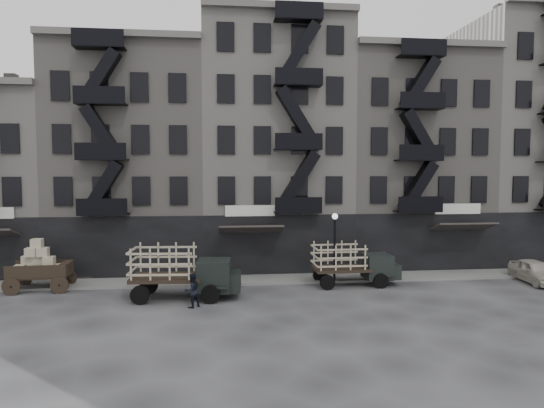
{
  "coord_description": "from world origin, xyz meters",
  "views": [
    {
      "loc": [
        -4.01,
        -26.02,
        6.89
      ],
      "look_at": [
        -0.68,
        4.0,
        4.78
      ],
      "focal_mm": 32.0,
      "sensor_mm": 36.0,
      "label": 1
    }
  ],
  "objects": [
    {
      "name": "ground",
      "position": [
        0.0,
        0.0,
        0.0
      ],
      "size": [
        140.0,
        140.0,
        0.0
      ],
      "primitive_type": "plane",
      "color": "#38383A",
      "rests_on": "ground"
    },
    {
      "name": "sidewalk",
      "position": [
        0.0,
        3.75,
        0.07
      ],
      "size": [
        55.0,
        2.5,
        0.15
      ],
      "primitive_type": "cube",
      "color": "slate",
      "rests_on": "ground"
    },
    {
      "name": "building_midwest",
      "position": [
        -10.0,
        9.83,
        7.5
      ],
      "size": [
        10.0,
        11.35,
        16.2
      ],
      "color": "gray",
      "rests_on": "ground"
    },
    {
      "name": "building_center",
      "position": [
        -0.0,
        9.82,
        8.5
      ],
      "size": [
        10.0,
        11.35,
        18.2
      ],
      "color": "#ADA89F",
      "rests_on": "ground"
    },
    {
      "name": "building_mideast",
      "position": [
        10.0,
        9.83,
        7.5
      ],
      "size": [
        10.0,
        11.35,
        16.2
      ],
      "color": "gray",
      "rests_on": "ground"
    },
    {
      "name": "building_east",
      "position": [
        20.0,
        9.82,
        9.0
      ],
      "size": [
        10.0,
        11.35,
        19.2
      ],
      "color": "#ADA89F",
      "rests_on": "ground"
    },
    {
      "name": "lamp_post",
      "position": [
        3.0,
        2.6,
        2.78
      ],
      "size": [
        0.36,
        0.36,
        4.28
      ],
      "color": "black",
      "rests_on": "ground"
    },
    {
      "name": "wagon",
      "position": [
        -14.28,
        2.6,
        1.7
      ],
      "size": [
        3.58,
        2.03,
        2.97
      ],
      "rotation": [
        0.0,
        0.0,
        0.04
      ],
      "color": "black",
      "rests_on": "ground"
    },
    {
      "name": "stake_truck_west",
      "position": [
        -5.97,
        -0.01,
        1.65
      ],
      "size": [
        5.91,
        2.73,
        2.9
      ],
      "rotation": [
        0.0,
        0.0,
        -0.07
      ],
      "color": "black",
      "rests_on": "ground"
    },
    {
      "name": "stake_truck_east",
      "position": [
        3.97,
        1.95,
        1.47
      ],
      "size": [
        5.16,
        2.21,
        2.57
      ],
      "rotation": [
        0.0,
        0.0,
        0.01
      ],
      "color": "black",
      "rests_on": "ground"
    },
    {
      "name": "car_east",
      "position": [
        15.26,
        1.31,
        0.71
      ],
      "size": [
        1.99,
        4.27,
        1.41
      ],
      "primitive_type": "imported",
      "rotation": [
        0.0,
        0.0,
        -0.08
      ],
      "color": "beige",
      "rests_on": "ground"
    },
    {
      "name": "pedestrian_mid",
      "position": [
        -5.37,
        -1.79,
        0.86
      ],
      "size": [
        1.07,
        1.03,
        1.73
      ],
      "primitive_type": "imported",
      "rotation": [
        0.0,
        0.0,
        3.81
      ],
      "color": "black",
      "rests_on": "ground"
    }
  ]
}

